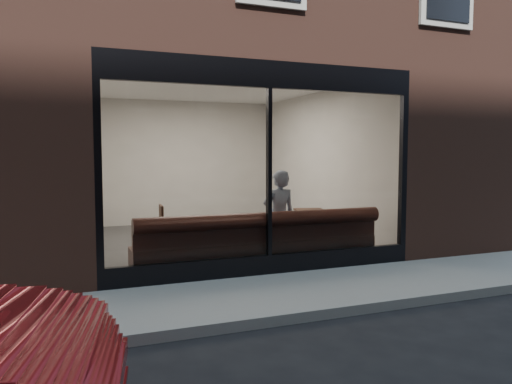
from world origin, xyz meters
name	(u,v)px	position (x,y,z in m)	size (l,w,h in m)	color
ground	(340,315)	(0.00, 0.00, 0.00)	(120.00, 120.00, 0.00)	black
sidewalk_near	(300,292)	(0.00, 1.00, 0.01)	(40.00, 2.00, 0.01)	gray
kerb_near	(342,311)	(0.00, -0.05, 0.06)	(40.00, 0.10, 0.12)	gray
host_building_pier_left	(20,164)	(-3.75, 8.00, 1.60)	(2.50, 12.00, 3.20)	brown
host_building_pier_right	(307,162)	(3.75, 8.00, 1.60)	(2.50, 12.00, 3.20)	brown
host_building_backfill	(157,161)	(0.00, 11.00, 1.60)	(5.00, 6.00, 3.20)	brown
cafe_floor	(213,241)	(0.00, 5.00, 0.02)	(6.00, 6.00, 0.00)	#2D2D30
cafe_ceiling	(212,86)	(0.00, 5.00, 3.19)	(6.00, 6.00, 0.00)	white
cafe_wall_back	(179,163)	(0.00, 7.99, 1.60)	(5.00, 5.00, 0.00)	beige
cafe_wall_left	(84,166)	(-2.49, 5.00, 1.60)	(6.00, 6.00, 0.00)	beige
cafe_wall_right	(319,164)	(2.49, 5.00, 1.60)	(6.00, 6.00, 0.00)	beige
storefront_kick	(269,265)	(0.00, 2.05, 0.15)	(5.00, 0.10, 0.30)	black
storefront_header	(269,74)	(0.00, 2.05, 3.00)	(5.00, 0.10, 0.40)	black
storefront_mullion	(269,173)	(0.00, 2.05, 1.55)	(0.06, 0.10, 2.50)	black
storefront_glass	(270,173)	(0.00, 2.02, 1.55)	(4.80, 4.80, 0.00)	white
banquette	(259,255)	(0.00, 2.45, 0.23)	(4.00, 0.55, 0.45)	black
person	(279,217)	(0.44, 2.64, 0.78)	(0.57, 0.37, 1.56)	#93A4C0
cafe_table_left	(177,222)	(-1.20, 3.00, 0.74)	(0.60, 0.60, 0.04)	black
cafe_table_right	(310,210)	(1.57, 3.69, 0.74)	(0.54, 0.54, 0.04)	black
cafe_chair_left	(151,247)	(-1.50, 3.70, 0.24)	(0.39, 0.39, 0.04)	black
wall_poster	(90,163)	(-2.45, 3.76, 1.69)	(0.02, 0.60, 0.80)	white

